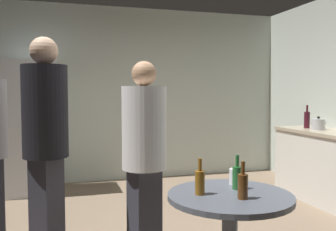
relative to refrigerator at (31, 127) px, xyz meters
The scene contains 11 objects.
wall_back 1.48m from the refrigerator, 17.79° to the left, with size 5.32×0.06×2.70m, color beige.
refrigerator is the anchor object (origin of this frame).
kettle 3.83m from the refrigerator, 20.87° to the right, with size 0.24×0.17×0.18m.
wine_bottle_on_counter 3.75m from the refrigerator, 17.73° to the right, with size 0.08×0.08×0.31m.
foreground_table 3.55m from the refrigerator, 66.17° to the right, with size 0.80×0.80×0.73m.
beer_bottle_amber 3.43m from the refrigerator, 68.82° to the right, with size 0.06×0.06×0.23m.
beer_bottle_brown 3.66m from the refrigerator, 66.59° to the right, with size 0.06×0.06×0.23m.
beer_bottle_green 3.49m from the refrigerator, 64.09° to the right, with size 0.06×0.06×0.23m.
plastic_cup_white 3.41m from the refrigerator, 62.60° to the right, with size 0.08×0.08×0.11m, color white.
person_in_black_shirt 2.42m from the refrigerator, 83.21° to the right, with size 0.48×0.48×1.80m.
person_in_white_shirt 2.80m from the refrigerator, 68.88° to the right, with size 0.44×0.44×1.62m.
Camera 1 is at (-0.94, -3.14, 1.38)m, focal length 39.39 mm.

